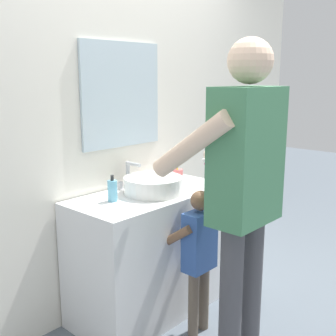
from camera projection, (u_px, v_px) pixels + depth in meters
The scene contains 9 objects.
ground_plane at pixel (185, 324), 2.78m from camera, with size 14.00×14.00×0.00m, color slate.
back_wall at pixel (117, 112), 2.90m from camera, with size 4.40×0.10×2.70m.
vanity_cabinet at pixel (152, 252), 2.89m from camera, with size 1.12×0.54×0.84m, color white.
sink_basin at pixel (153, 185), 2.77m from camera, with size 0.39×0.39×0.11m.
faucet at pixel (129, 176), 2.92m from camera, with size 0.18×0.14×0.18m.
toothbrush_cup at pixel (178, 175), 3.07m from camera, with size 0.07×0.07×0.21m.
soap_bottle at pixel (112, 191), 2.60m from camera, with size 0.06×0.06×0.16m.
child_toddler at pixel (198, 249), 2.60m from camera, with size 0.29×0.29×0.93m.
adult_parent at pixel (243, 176), 2.25m from camera, with size 0.55×0.58×1.78m.
Camera 1 is at (-1.92, -1.60, 1.59)m, focal length 45.45 mm.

